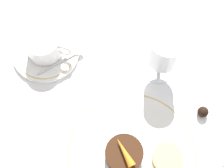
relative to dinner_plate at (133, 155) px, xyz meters
The scene contains 10 objects.
ground_plane 0.06m from the dinner_plate, 98.28° to the left, with size 3.00×3.00×0.00m, color white.
dinner_plate is the anchor object (origin of this frame).
saucer 0.30m from the dinner_plate, 145.51° to the left, with size 0.15×0.15×0.01m.
coffee_cup 0.30m from the dinner_plate, 145.36° to the left, with size 0.10×0.08×0.05m.
spoon 0.25m from the dinner_plate, 140.26° to the left, with size 0.09×0.09×0.00m.
wine_glass 0.21m from the dinner_plate, 86.96° to the left, with size 0.06×0.06×0.13m.
dessert_cake 0.03m from the dinner_plate, 150.58° to the right, with size 0.07×0.07×0.04m.
carrot_garnish 0.05m from the dinner_plate, 150.58° to the right, with size 0.05×0.05×0.02m.
pineapple_slice 0.07m from the dinner_plate, ahead, with size 0.06×0.06×0.01m.
chocolate_truffle 0.17m from the dinner_plate, 46.30° to the left, with size 0.02×0.02×0.02m.
Camera 1 is at (-0.00, -0.17, 0.63)m, focal length 50.00 mm.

